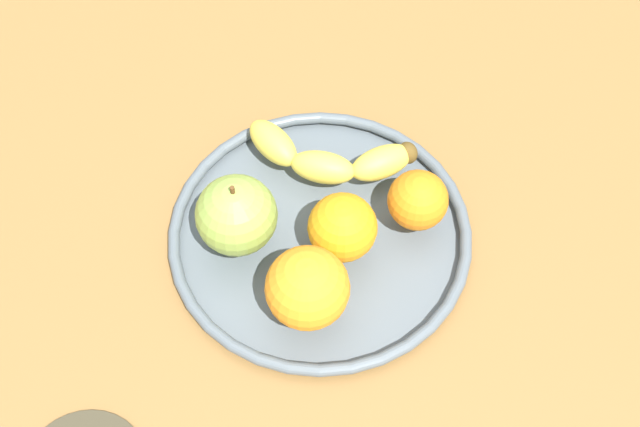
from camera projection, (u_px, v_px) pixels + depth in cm
name	position (u px, v px, depth cm)	size (l,w,h in cm)	color
ground_plane	(320.00, 248.00, 87.15)	(136.00, 136.00, 4.00)	brown
fruit_bowl	(320.00, 234.00, 84.68)	(30.51, 30.51, 1.80)	#535D63
banana	(329.00, 157.00, 86.58)	(19.10, 7.17, 3.34)	yellow
apple	(236.00, 215.00, 80.13)	(7.94, 7.94, 8.74)	#8AA842
orange_front_right	(418.00, 200.00, 82.18)	(6.04, 6.04, 6.04)	orange
orange_front_left	(342.00, 227.00, 80.11)	(6.75, 6.75, 6.75)	orange
orange_back_left	(307.00, 288.00, 76.08)	(7.83, 7.83, 7.83)	orange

